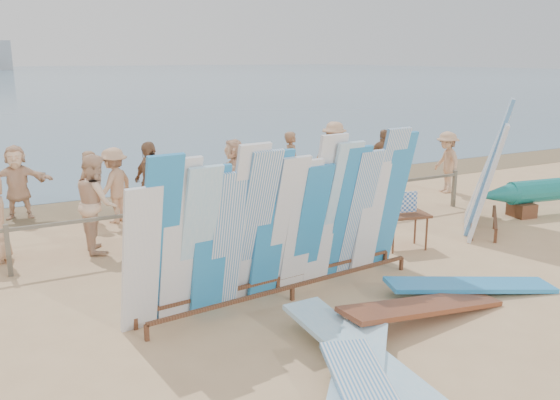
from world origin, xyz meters
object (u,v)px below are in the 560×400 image
stroller (265,202)px  beachgoer_11 (17,182)px  beachgoer_3 (114,185)px  beach_chair_right (304,207)px  beachgoer_1 (89,188)px  beachgoer_extra_0 (447,162)px  beach_chair_left (180,226)px  beachgoer_6 (335,175)px  flat_board_a (360,366)px  beachgoer_8 (356,178)px  beachgoer_2 (96,203)px  beachgoer_5 (234,171)px  beachgoer_7 (292,164)px  flat_board_b (356,399)px  flat_board_c (423,319)px  main_surfboard_rack (285,226)px  flat_board_d (470,293)px  beachgoer_10 (384,159)px  beachgoer_9 (334,156)px  beachgoer_4 (150,184)px  side_surfboard_rack (488,170)px  vendor_table (405,230)px

stroller → beachgoer_11: bearing=159.8°
beachgoer_3 → beach_chair_right: bearing=114.2°
beachgoer_1 → beachgoer_extra_0: 9.21m
stroller → beach_chair_left: bearing=-161.5°
beach_chair_left → beachgoer_extra_0: 7.73m
beach_chair_left → beachgoer_6: 4.23m
beachgoer_6 → beachgoer_3: beachgoer_3 is taller
beach_chair_left → beachgoer_11: 4.21m
flat_board_a → beachgoer_8: 7.58m
beachgoer_2 → beachgoer_5: bearing=-56.4°
flat_board_a → beach_chair_right: beach_chair_right is taller
beachgoer_11 → beachgoer_7: (6.58, -0.96, 0.01)m
flat_board_b → flat_board_c: (2.00, 1.19, 0.00)m
main_surfboard_rack → flat_board_d: 3.11m
beach_chair_right → beach_chair_left: bearing=144.9°
beachgoer_5 → beachgoer_10: beachgoer_10 is taller
main_surfboard_rack → beachgoer_3: (-1.27, 5.49, -0.29)m
stroller → beachgoer_7: (1.74, 1.87, 0.44)m
beachgoer_11 → flat_board_c: bearing=-52.4°
beach_chair_left → beach_chair_right: 2.93m
beachgoer_11 → beachgoer_2: bearing=-61.0°
beach_chair_left → beachgoer_1: (-1.42, 1.86, 0.58)m
flat_board_c → beachgoer_2: (-3.32, 5.30, 0.92)m
stroller → beachgoer_9: (3.10, 1.93, 0.53)m
stroller → beachgoer_2: size_ratio=0.56×
flat_board_c → beachgoer_4: beachgoer_4 is taller
stroller → beachgoer_10: (4.38, 1.38, 0.41)m
beachgoer_extra_0 → beachgoer_2: bearing=-70.8°
beachgoer_5 → beachgoer_11: size_ratio=0.97×
side_surfboard_rack → beachgoer_10: size_ratio=1.69×
beachgoer_10 → beachgoer_7: bearing=23.5°
beach_chair_right → beachgoer_5: beachgoer_5 is taller
vendor_table → beachgoer_9: (1.69, 5.01, 0.57)m
flat_board_d → beachgoer_1: beachgoer_1 is taller
beach_chair_left → beachgoer_3: 2.07m
beachgoer_1 → beachgoer_10: size_ratio=0.98×
side_surfboard_rack → beachgoer_9: bearing=55.7°
flat_board_c → beachgoer_2: size_ratio=1.46×
flat_board_c → beachgoer_11: size_ratio=1.61×
main_surfboard_rack → flat_board_d: size_ratio=1.85×
beachgoer_3 → beachgoer_2: (-0.76, -1.85, 0.09)m
beachgoer_2 → beachgoer_4: beachgoer_2 is taller
main_surfboard_rack → vendor_table: bearing=10.8°
beach_chair_left → beachgoer_4: (-0.27, 1.11, 0.69)m
side_surfboard_rack → beachgoer_5: size_ratio=1.72×
flat_board_b → beach_chair_left: beach_chair_left is taller
beachgoer_8 → side_surfboard_rack: bearing=53.4°
beachgoer_6 → beachgoer_extra_0: beachgoer_extra_0 is taller
flat_board_c → beachgoer_10: 8.58m
beachgoer_8 → beachgoer_10: beachgoer_10 is taller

